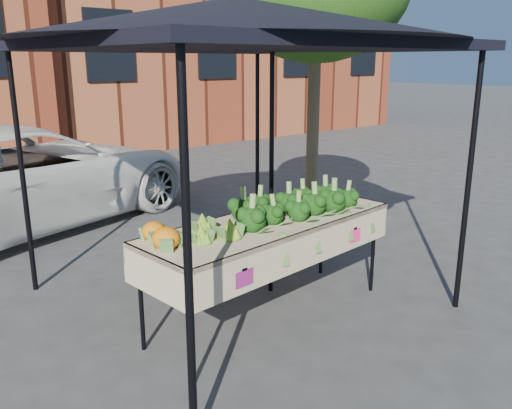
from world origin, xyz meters
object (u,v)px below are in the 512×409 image
(canopy, at_px, (237,158))
(street_tree, at_px, (314,89))
(vehicle, at_px, (9,37))
(table, at_px, (271,270))

(canopy, height_order, street_tree, street_tree)
(canopy, height_order, vehicle, vehicle)
(table, bearing_deg, vehicle, 100.29)
(table, height_order, vehicle, vehicle)
(table, xyz_separation_m, canopy, (0.02, 0.50, 0.92))
(table, distance_m, canopy, 1.05)
(canopy, distance_m, street_tree, 1.43)
(vehicle, bearing_deg, table, 173.79)
(table, distance_m, street_tree, 2.13)
(street_tree, bearing_deg, table, -148.30)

